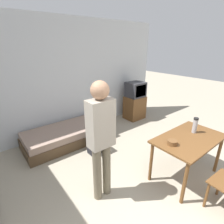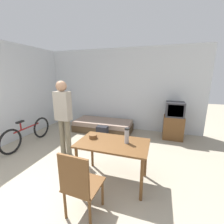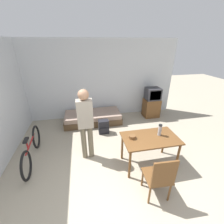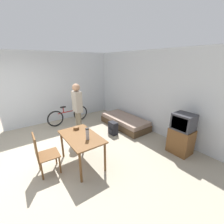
# 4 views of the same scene
# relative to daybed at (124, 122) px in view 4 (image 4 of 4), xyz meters

# --- Properties ---
(ground_plane) EXTENTS (20.00, 20.00, 0.00)m
(ground_plane) POSITION_rel_daybed_xyz_m (0.24, -3.22, -0.18)
(ground_plane) COLOR #9E937F
(wall_back) EXTENTS (5.74, 0.06, 2.70)m
(wall_back) POSITION_rel_daybed_xyz_m (0.24, 0.54, 1.17)
(wall_back) COLOR silver
(wall_back) RESTS_ON ground_plane
(wall_left) EXTENTS (0.06, 4.74, 2.70)m
(wall_left) POSITION_rel_daybed_xyz_m (-2.16, -1.36, 1.17)
(wall_left) COLOR silver
(wall_left) RESTS_ON ground_plane
(daybed) EXTENTS (1.92, 0.87, 0.37)m
(daybed) POSITION_rel_daybed_xyz_m (0.00, 0.00, 0.00)
(daybed) COLOR #4C3823
(daybed) RESTS_ON ground_plane
(tv) EXTENTS (0.55, 0.45, 1.10)m
(tv) POSITION_rel_daybed_xyz_m (2.19, 0.06, 0.35)
(tv) COLOR brown
(tv) RESTS_ON ground_plane
(dining_table) EXTENTS (1.19, 0.70, 0.73)m
(dining_table) POSITION_rel_daybed_xyz_m (1.06, -2.24, 0.46)
(dining_table) COLOR brown
(dining_table) RESTS_ON ground_plane
(wooden_chair) EXTENTS (0.47, 0.47, 0.95)m
(wooden_chair) POSITION_rel_daybed_xyz_m (0.88, -3.06, 0.34)
(wooden_chair) COLOR brown
(wooden_chair) RESTS_ON ground_plane
(bicycle) EXTENTS (0.14, 1.65, 0.71)m
(bicycle) POSITION_rel_daybed_xyz_m (-1.55, -1.58, 0.14)
(bicycle) COLOR black
(bicycle) RESTS_ON ground_plane
(person_standing) EXTENTS (0.34, 0.23, 1.72)m
(person_standing) POSITION_rel_daybed_xyz_m (-0.27, -1.72, 0.83)
(person_standing) COLOR #6B604C
(person_standing) RESTS_ON ground_plane
(thermos_flask) EXTENTS (0.08, 0.08, 0.26)m
(thermos_flask) POSITION_rel_daybed_xyz_m (1.29, -2.19, 0.70)
(thermos_flask) COLOR #99999E
(thermos_flask) RESTS_ON dining_table
(mate_bowl) EXTENTS (0.14, 0.14, 0.07)m
(mate_bowl) POSITION_rel_daybed_xyz_m (0.67, -2.19, 0.59)
(mate_bowl) COLOR brown
(mate_bowl) RESTS_ON dining_table
(backpack) EXTENTS (0.31, 0.24, 0.43)m
(backpack) POSITION_rel_daybed_xyz_m (0.27, -0.74, 0.03)
(backpack) COLOR black
(backpack) RESTS_ON ground_plane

